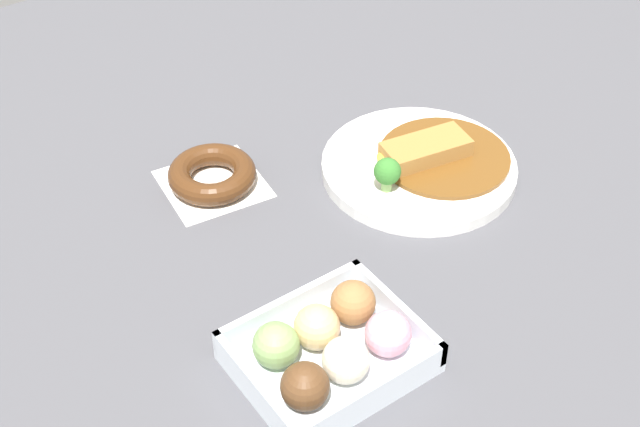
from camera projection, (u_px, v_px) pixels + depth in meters
The scene contains 4 objects.
ground_plane at pixel (350, 209), 1.14m from camera, with size 1.60×1.60×0.00m, color #4C4C51.
curry_plate at pixel (421, 165), 1.19m from camera, with size 0.27×0.27×0.07m.
donut_box at pixel (330, 348), 0.93m from camera, with size 0.19×0.16×0.06m.
chocolate_ring_donut at pixel (212, 175), 1.17m from camera, with size 0.14×0.14×0.03m.
Camera 1 is at (-0.53, -0.68, 0.75)m, focal length 49.21 mm.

